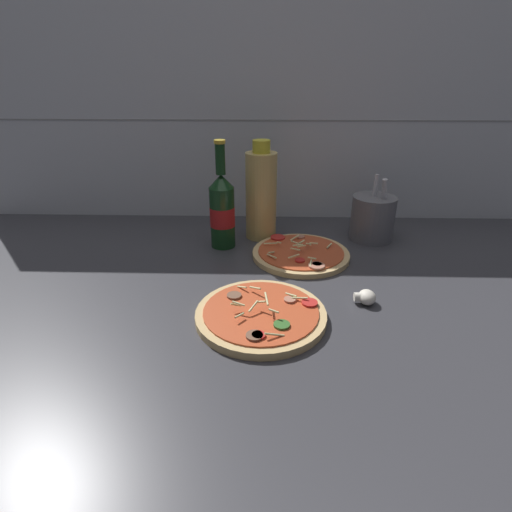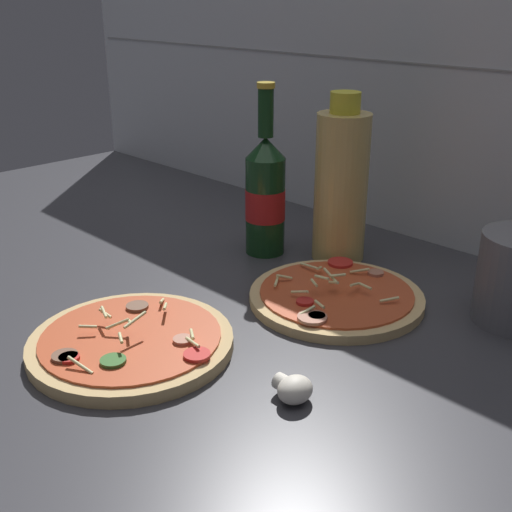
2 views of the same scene
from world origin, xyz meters
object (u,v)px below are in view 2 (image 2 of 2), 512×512
object	(u,v)px
pizza_far	(336,296)
beer_bottle	(265,194)
mushroom_left	(294,389)
oil_bottle	(341,185)
pizza_near	(131,342)

from	to	relation	value
pizza_far	beer_bottle	size ratio (longest dim) A/B	0.88
mushroom_left	oil_bottle	bearing A→B (deg)	121.88
pizza_far	mushroom_left	xyz separation A→B (cm)	(10.73, -20.23, 0.57)
pizza_near	mushroom_left	world-z (taller)	pizza_near
mushroom_left	pizza_far	bearing A→B (deg)	117.95
pizza_near	beer_bottle	distance (cm)	34.42
oil_bottle	mushroom_left	bearing A→B (deg)	-58.12
pizza_near	mushroom_left	xyz separation A→B (cm)	(19.61, 5.62, 0.47)
beer_bottle	pizza_near	bearing A→B (deg)	-72.67
pizza_far	beer_bottle	world-z (taller)	beer_bottle
oil_bottle	mushroom_left	distance (cm)	39.71
pizza_near	beer_bottle	size ratio (longest dim) A/B	0.90
beer_bottle	oil_bottle	distance (cm)	11.43
pizza_near	pizza_far	bearing A→B (deg)	71.04
pizza_near	pizza_far	distance (cm)	27.34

